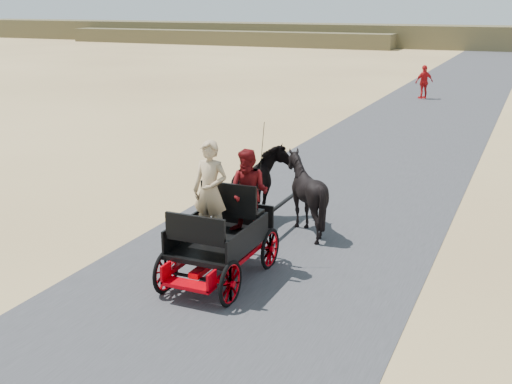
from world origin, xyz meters
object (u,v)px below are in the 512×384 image
at_px(carriage, 220,260).
at_px(horse_right, 305,194).
at_px(pedestrian, 424,82).
at_px(horse_left, 259,188).

xyz_separation_m(carriage, horse_right, (0.55, 3.00, 0.49)).
bearing_deg(carriage, horse_right, 79.61).
height_order(horse_right, pedestrian, pedestrian).
bearing_deg(carriage, horse_left, 100.39).
bearing_deg(pedestrian, horse_right, 49.46).
height_order(horse_left, pedestrian, pedestrian).
distance_m(horse_left, horse_right, 1.10).
distance_m(horse_right, pedestrian, 21.34).
xyz_separation_m(horse_right, pedestrian, (-1.12, 21.31, 0.01)).
bearing_deg(horse_left, carriage, 100.39).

